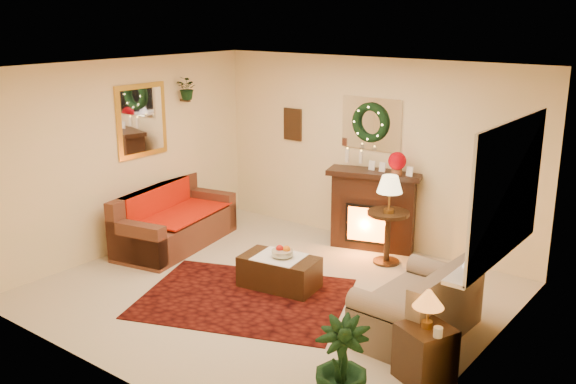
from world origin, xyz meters
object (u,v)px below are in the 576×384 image
Objects in this scene: fireplace at (374,210)px; loveseat at (417,296)px; sofa at (176,216)px; coffee_table at (279,271)px; end_table_square at (425,352)px; side_table_round at (387,239)px.

loveseat is at bearing -67.17° from fireplace.
sofa is 2.76m from fireplace.
loveseat is at bearing -15.63° from sofa.
loveseat is 1.83m from coffee_table.
end_table_square is at bearing -69.40° from fireplace.
sofa reaches higher than coffee_table.
side_table_round is at bearing 13.26° from sofa.
loveseat reaches higher than end_table_square.
fireplace is at bearing 74.90° from coffee_table.
sofa is 2.69× the size of side_table_round.
coffee_table is (-2.26, 0.78, -0.06)m from end_table_square.
fireplace is 1.60× the size of side_table_round.
fireplace is 2.50m from loveseat.
sofa reaches higher than end_table_square.
fireplace reaches higher than sofa.
coffee_table is (2.04, -0.25, -0.22)m from sofa.
end_table_square is 0.57× the size of coffee_table.
end_table_square is (1.63, -2.24, -0.05)m from side_table_round.
side_table_round reaches higher than end_table_square.
sofa is 1.68× the size of fireplace.
fireplace reaches higher than coffee_table.
side_table_round is 1.36× the size of end_table_square.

